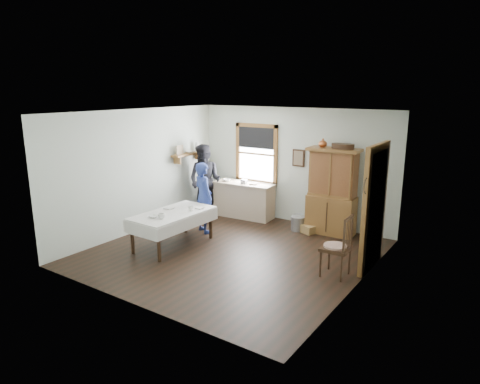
% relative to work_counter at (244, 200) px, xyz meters
% --- Properties ---
extents(room, '(5.01, 5.01, 2.70)m').
position_rel_work_counter_xyz_m(room, '(1.14, -2.13, 0.92)').
color(room, black).
rests_on(room, ground).
extents(window, '(1.18, 0.07, 1.48)m').
position_rel_work_counter_xyz_m(window, '(0.14, 0.34, 1.20)').
color(window, white).
rests_on(window, room).
extents(doorway, '(0.09, 1.14, 2.22)m').
position_rel_work_counter_xyz_m(doorway, '(3.59, -1.28, 0.73)').
color(doorway, '#443831').
rests_on(doorway, room).
extents(wall_shelf, '(0.24, 1.00, 0.44)m').
position_rel_work_counter_xyz_m(wall_shelf, '(-1.23, -0.59, 1.14)').
color(wall_shelf, '#915C2C').
rests_on(wall_shelf, room).
extents(framed_picture, '(0.30, 0.04, 0.40)m').
position_rel_work_counter_xyz_m(framed_picture, '(1.29, 0.33, 1.12)').
color(framed_picture, '#352112').
rests_on(framed_picture, room).
extents(rug_beater, '(0.01, 0.27, 0.27)m').
position_rel_work_counter_xyz_m(rug_beater, '(3.59, -1.83, 1.29)').
color(rug_beater, black).
rests_on(rug_beater, room).
extents(work_counter, '(1.55, 0.69, 0.87)m').
position_rel_work_counter_xyz_m(work_counter, '(0.00, 0.00, 0.00)').
color(work_counter, tan).
rests_on(work_counter, room).
extents(china_hutch, '(1.13, 0.57, 1.89)m').
position_rel_work_counter_xyz_m(china_hutch, '(2.27, 0.03, 0.51)').
color(china_hutch, '#915C2C').
rests_on(china_hutch, room).
extents(dining_table, '(0.97, 1.78, 0.71)m').
position_rel_work_counter_xyz_m(dining_table, '(-0.07, -2.48, -0.08)').
color(dining_table, silver).
rests_on(dining_table, room).
extents(spindle_chair, '(0.53, 0.53, 1.09)m').
position_rel_work_counter_xyz_m(spindle_chair, '(3.19, -2.00, 0.11)').
color(spindle_chair, '#352112').
rests_on(spindle_chair, room).
extents(pail, '(0.37, 0.37, 0.32)m').
position_rel_work_counter_xyz_m(pail, '(1.58, -0.20, -0.27)').
color(pail, '#9EA2A7').
rests_on(pail, room).
extents(wicker_basket, '(0.36, 0.31, 0.18)m').
position_rel_work_counter_xyz_m(wicker_basket, '(1.86, -0.25, -0.34)').
color(wicker_basket, '#9F7B48').
rests_on(wicker_basket, room).
extents(woman_blue, '(0.63, 0.53, 1.45)m').
position_rel_work_counter_xyz_m(woman_blue, '(-0.11, -1.45, 0.29)').
color(woman_blue, navy).
rests_on(woman_blue, room).
extents(figure_dark, '(0.90, 0.75, 1.67)m').
position_rel_work_counter_xyz_m(figure_dark, '(-0.84, -0.47, 0.40)').
color(figure_dark, black).
rests_on(figure_dark, room).
extents(table_cup_a, '(0.14, 0.14, 0.10)m').
position_rel_work_counter_xyz_m(table_cup_a, '(0.05, -2.92, 0.32)').
color(table_cup_a, white).
rests_on(table_cup_a, dining_table).
extents(table_cup_b, '(0.12, 0.12, 0.10)m').
position_rel_work_counter_xyz_m(table_cup_b, '(0.16, -2.20, 0.32)').
color(table_cup_b, white).
rests_on(table_cup_b, dining_table).
extents(table_bowl, '(0.22, 0.22, 0.05)m').
position_rel_work_counter_xyz_m(table_bowl, '(-0.13, -2.95, 0.30)').
color(table_bowl, white).
rests_on(table_bowl, dining_table).
extents(counter_book, '(0.20, 0.24, 0.02)m').
position_rel_work_counter_xyz_m(counter_book, '(0.18, 0.00, 0.44)').
color(counter_book, '#7B6952').
rests_on(counter_book, work_counter).
extents(counter_bowl, '(0.24, 0.24, 0.06)m').
position_rel_work_counter_xyz_m(counter_bowl, '(-0.44, -0.11, 0.46)').
color(counter_bowl, white).
rests_on(counter_bowl, work_counter).
extents(shelf_bowl, '(0.22, 0.22, 0.05)m').
position_rel_work_counter_xyz_m(shelf_bowl, '(-1.23, -0.58, 1.16)').
color(shelf_bowl, white).
rests_on(shelf_bowl, wall_shelf).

